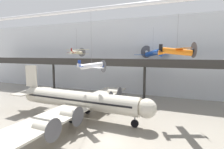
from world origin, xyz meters
The scene contains 9 objects.
ground_plane centered at (0.00, 0.00, 0.00)m, with size 260.00×260.00×0.00m, color gray.
hangar_back_wall centered at (0.00, 31.37, 11.38)m, with size 140.00×3.00×22.76m.
mezzanine_walkway centered at (0.00, 23.50, 9.25)m, with size 110.00×3.20×10.94m.
ceiling_truss_beam centered at (0.00, 4.90, 19.50)m, with size 120.00×0.60×0.60m.
airliner_silver_main centered at (-9.00, 6.31, 3.44)m, with size 30.28×34.21×9.78m.
suspended_plane_blue_trainer centered at (1.69, 26.37, 12.37)m, with size 8.76×8.20×8.07m.
suspended_plane_cream_biplane centered at (-17.70, 19.51, 12.65)m, with size 6.89×5.61×7.70m.
suspended_plane_white_twin centered at (-5.37, 5.39, 10.17)m, with size 5.67×5.24×10.15m.
suspended_plane_orange_highwing centered at (8.24, 11.61, 12.69)m, with size 6.65×7.76×7.64m.
Camera 1 is at (9.36, -21.34, 12.21)m, focal length 28.00 mm.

